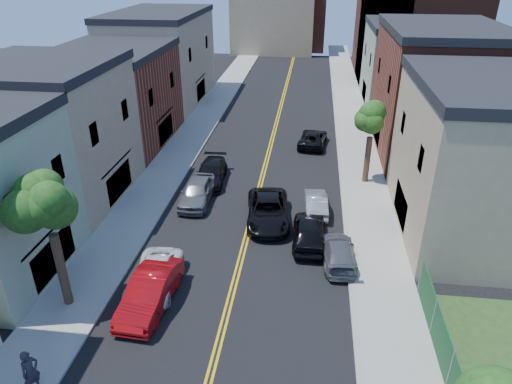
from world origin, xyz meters
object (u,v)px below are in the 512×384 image
(silver_car_right, at_px, (316,203))
(black_suv_lane, at_px, (268,211))
(white_pickup, at_px, (154,277))
(grey_car_left, at_px, (197,192))
(black_car_left, at_px, (211,173))
(grey_car_right, at_px, (338,252))
(black_car_right, at_px, (309,231))
(red_sedan, at_px, (150,292))
(pedestrian_left, at_px, (31,372))
(dark_car_right_far, at_px, (313,138))

(silver_car_right, distance_m, black_suv_lane, 3.50)
(white_pickup, xyz_separation_m, grey_car_left, (0.00, 9.50, 0.15))
(black_car_left, height_order, grey_car_right, black_car_left)
(white_pickup, distance_m, black_suv_lane, 9.12)
(grey_car_left, distance_m, grey_car_right, 11.27)
(grey_car_right, bearing_deg, silver_car_right, -80.45)
(white_pickup, height_order, black_car_right, black_car_right)
(red_sedan, xyz_separation_m, black_car_right, (7.61, 6.66, -0.03))
(grey_car_left, bearing_deg, silver_car_right, -2.42)
(silver_car_right, height_order, black_suv_lane, black_suv_lane)
(black_car_left, height_order, pedestrian_left, pedestrian_left)
(silver_car_right, bearing_deg, dark_car_right_far, -91.76)
(black_car_left, bearing_deg, dark_car_right_far, 46.10)
(grey_car_left, relative_size, black_suv_lane, 0.85)
(black_car_left, distance_m, black_car_right, 10.71)
(grey_car_right, bearing_deg, red_sedan, 24.26)
(white_pickup, bearing_deg, grey_car_right, 17.52)
(white_pickup, relative_size, pedestrian_left, 2.49)
(black_suv_lane, bearing_deg, white_pickup, -131.18)
(black_car_left, height_order, black_suv_lane, black_suv_lane)
(grey_car_right, height_order, dark_car_right_far, dark_car_right_far)
(grey_car_right, distance_m, black_car_right, 2.44)
(silver_car_right, bearing_deg, grey_car_left, -5.87)
(black_car_left, xyz_separation_m, black_suv_lane, (4.91, -5.33, 0.05))
(grey_car_right, bearing_deg, black_car_left, -48.50)
(black_car_right, bearing_deg, grey_car_left, -28.95)
(dark_car_right_far, bearing_deg, pedestrian_left, 76.24)
(red_sedan, distance_m, black_car_left, 14.19)
(black_car_right, relative_size, dark_car_right_far, 0.98)
(black_car_left, bearing_deg, black_suv_lane, -50.08)
(white_pickup, relative_size, black_suv_lane, 0.86)
(grey_car_left, distance_m, dark_car_right_far, 14.37)
(pedestrian_left, bearing_deg, grey_car_left, 14.69)
(red_sedan, height_order, grey_car_left, red_sedan)
(black_car_left, bearing_deg, grey_car_right, -47.70)
(red_sedan, relative_size, dark_car_right_far, 1.06)
(grey_car_left, height_order, black_suv_lane, grey_car_left)
(white_pickup, xyz_separation_m, black_car_right, (7.88, 5.30, 0.14))
(red_sedan, height_order, white_pickup, red_sedan)
(red_sedan, height_order, black_car_right, red_sedan)
(pedestrian_left, bearing_deg, red_sedan, -3.81)
(grey_car_right, height_order, black_suv_lane, black_suv_lane)
(black_car_right, height_order, pedestrian_left, pedestrian_left)
(white_pickup, relative_size, black_car_right, 1.02)
(red_sedan, bearing_deg, grey_car_right, 31.26)
(grey_car_left, xyz_separation_m, grey_car_right, (9.57, -5.96, -0.19))
(red_sedan, relative_size, grey_car_right, 1.16)
(red_sedan, distance_m, pedestrian_left, 6.26)
(black_car_right, xyz_separation_m, black_suv_lane, (-2.70, 2.20, -0.02))
(grey_car_left, distance_m, pedestrian_left, 16.62)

